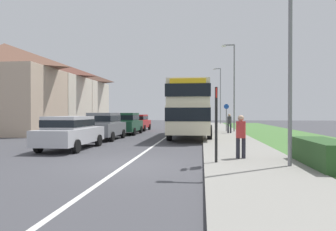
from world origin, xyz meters
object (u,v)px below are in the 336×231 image
Objects in this scene: parked_car_silver at (70,131)px; parked_car_red at (138,122)px; bus_stop_sign at (216,119)px; pedestrian_walking_away at (229,122)px; cycle_route_sign at (226,116)px; street_lamp_far at (220,93)px; street_lamp_mid at (233,82)px; parked_car_dark_green at (127,123)px; street_lamp_near at (286,46)px; parked_car_grey at (105,125)px; double_decker_bus at (191,107)px; pedestrian_at_stop at (241,134)px.

parked_car_red is (0.08, 15.17, -0.01)m from parked_car_silver.
parked_car_red is 1.74× the size of bus_stop_sign.
parked_car_red is 9.47m from pedestrian_walking_away.
street_lamp_far is at bearing 88.44° from cycle_route_sign.
parked_car_silver is 16.14m from street_lamp_mid.
street_lamp_far is at bearing 74.18° from parked_car_silver.
parked_car_dark_green is 0.64× the size of street_lamp_near.
parked_car_grey is at bearing -136.01° from cycle_route_sign.
pedestrian_walking_away is at bearing 83.17° from bus_stop_sign.
parked_car_dark_green reaches higher than parked_car_silver.
parked_car_grey reaches higher than parked_car_red.
street_lamp_far is (8.69, 21.41, 3.77)m from parked_car_dark_green.
street_lamp_near is at bearing -65.68° from parked_car_red.
parked_car_grey is 12.39m from street_lamp_mid.
street_lamp_far is at bearing 88.74° from pedestrian_walking_away.
cycle_route_sign is at bearing 57.54° from parked_car_silver.
bus_stop_sign is 0.31× the size of street_lamp_far.
pedestrian_walking_away is at bearing 44.91° from double_decker_bus.
street_lamp_near is 0.85× the size of street_lamp_mid.
bus_stop_sign reaches higher than cycle_route_sign.
pedestrian_at_stop and pedestrian_walking_away have the same top height.
pedestrian_walking_away is 0.64× the size of bus_stop_sign.
double_decker_bus is 2.45× the size of parked_car_grey.
street_lamp_near reaches higher than bus_stop_sign.
cycle_route_sign is at bearing 21.28° from parked_car_dark_green.
street_lamp_near is (0.37, -14.92, 2.84)m from pedestrian_walking_away.
parked_car_red is 9.81m from street_lamp_mid.
cycle_route_sign is at bearing 43.99° from parked_car_grey.
parked_car_grey is at bearing -138.77° from street_lamp_mid.
cycle_route_sign is at bearing 91.35° from street_lamp_near.
street_lamp_mid is at bearing 85.19° from pedestrian_at_stop.
pedestrian_at_stop is 1.45m from bus_stop_sign.
parked_car_grey is (-5.47, -2.67, -1.19)m from double_decker_bus.
cycle_route_sign is 0.38× the size of street_lamp_near.
parked_car_grey is at bearing -154.00° from double_decker_bus.
parked_car_silver is 0.69× the size of street_lamp_near.
parked_car_dark_green is at bearing -88.45° from parked_car_red.
bus_stop_sign is at bearing -29.24° from parked_car_silver.
street_lamp_mid is 0.93× the size of street_lamp_far.
parked_car_red is (0.07, 10.07, -0.08)m from parked_car_grey.
street_lamp_near is at bearing -90.45° from street_lamp_mid.
street_lamp_near is (1.19, -1.39, 2.84)m from pedestrian_at_stop.
pedestrian_at_stop is at bearing -93.47° from pedestrian_walking_away.
street_lamp_near is at bearing -88.65° from cycle_route_sign.
street_lamp_mid is (3.48, 5.18, 2.26)m from double_decker_bus.
street_lamp_far reaches higher than parked_car_red.
pedestrian_walking_away is at bearing -91.26° from street_lamp_far.
pedestrian_at_stop is 16.16m from street_lamp_mid.
street_lamp_mid is (0.14, 17.12, 0.59)m from street_lamp_near.
parked_car_red is at bearing 165.95° from street_lamp_mid.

